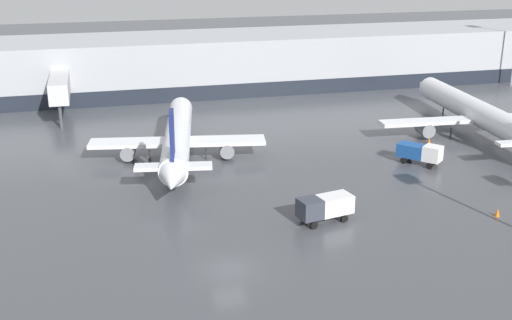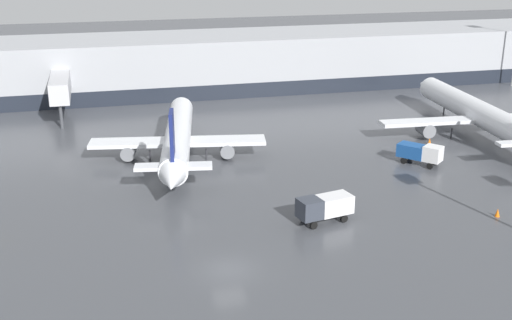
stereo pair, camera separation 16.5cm
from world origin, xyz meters
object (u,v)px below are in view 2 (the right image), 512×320
Objects in this scene: traffic_cone_0 at (497,213)px; traffic_cone_1 at (430,141)px; service_truck_3 at (325,206)px; parked_jet_0 at (481,115)px; service_truck_2 at (420,152)px; parked_jet_2 at (178,138)px.

traffic_cone_0 is 0.96× the size of traffic_cone_1.
service_truck_3 is 7.06× the size of traffic_cone_0.
parked_jet_0 is 35.24m from service_truck_3.
service_truck_3 reaches higher than traffic_cone_1.
service_truck_2 is at bearing -155.01° from service_truck_3.
parked_jet_0 reaches higher than traffic_cone_1.
traffic_cone_0 is at bearing 155.15° from parked_jet_0.
service_truck_2 is 6.45× the size of traffic_cone_0.
traffic_cone_0 is 21.83m from traffic_cone_1.
traffic_cone_1 is (20.56, 18.48, -1.12)m from service_truck_3.
parked_jet_2 is 27.57m from service_truck_2.
service_truck_3 is at bearing -143.29° from parked_jet_2.
parked_jet_2 is 42.79× the size of traffic_cone_0.
parked_jet_2 is (-39.16, 0.18, -0.18)m from parked_jet_0.
service_truck_2 is 0.91× the size of service_truck_3.
parked_jet_0 reaches higher than service_truck_3.
parked_jet_2 reaches higher than service_truck_2.
parked_jet_0 reaches higher than service_truck_2.
service_truck_2 is at bearing -98.43° from parked_jet_2.
traffic_cone_0 is (-12.87, -23.21, -2.35)m from parked_jet_0.
service_truck_3 is 6.81× the size of traffic_cone_1.
parked_jet_0 is at bearing 13.05° from traffic_cone_1.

